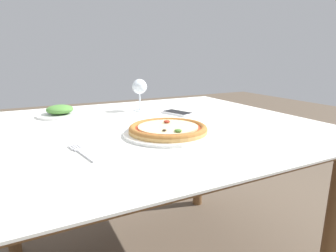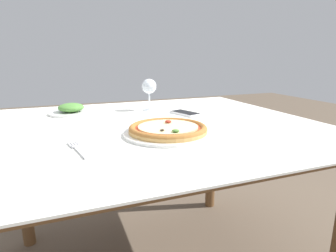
{
  "view_description": "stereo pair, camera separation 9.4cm",
  "coord_description": "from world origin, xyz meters",
  "px_view_note": "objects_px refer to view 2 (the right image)",
  "views": [
    {
      "loc": [
        -0.41,
        -0.98,
        0.96
      ],
      "look_at": [
        0.01,
        -0.16,
        0.73
      ],
      "focal_mm": 30.0,
      "sensor_mm": 36.0,
      "label": 1
    },
    {
      "loc": [
        -0.33,
        -1.02,
        0.96
      ],
      "look_at": [
        0.01,
        -0.16,
        0.73
      ],
      "focal_mm": 30.0,
      "sensor_mm": 36.0,
      "label": 2
    }
  ],
  "objects_px": {
    "fork": "(78,149)",
    "side_plate": "(71,110)",
    "dining_table": "(152,142)",
    "pizza_plate": "(168,130)",
    "wine_glass_far_left": "(149,87)",
    "cell_phone": "(185,113)"
  },
  "relations": [
    {
      "from": "dining_table",
      "to": "wine_glass_far_left",
      "type": "xyz_separation_m",
      "value": [
        0.08,
        0.28,
        0.19
      ]
    },
    {
      "from": "pizza_plate",
      "to": "wine_glass_far_left",
      "type": "bearing_deg",
      "value": 80.47
    },
    {
      "from": "dining_table",
      "to": "pizza_plate",
      "type": "relative_size",
      "value": 4.31
    },
    {
      "from": "fork",
      "to": "side_plate",
      "type": "height_order",
      "value": "side_plate"
    },
    {
      "from": "side_plate",
      "to": "pizza_plate",
      "type": "bearing_deg",
      "value": -59.5
    },
    {
      "from": "fork",
      "to": "side_plate",
      "type": "distance_m",
      "value": 0.55
    },
    {
      "from": "pizza_plate",
      "to": "cell_phone",
      "type": "distance_m",
      "value": 0.35
    },
    {
      "from": "wine_glass_far_left",
      "to": "cell_phone",
      "type": "relative_size",
      "value": 0.96
    },
    {
      "from": "dining_table",
      "to": "wine_glass_far_left",
      "type": "bearing_deg",
      "value": 73.98
    },
    {
      "from": "fork",
      "to": "side_plate",
      "type": "bearing_deg",
      "value": 89.2
    },
    {
      "from": "dining_table",
      "to": "fork",
      "type": "bearing_deg",
      "value": -142.4
    },
    {
      "from": "fork",
      "to": "cell_phone",
      "type": "height_order",
      "value": "cell_phone"
    },
    {
      "from": "dining_table",
      "to": "pizza_plate",
      "type": "bearing_deg",
      "value": -87.62
    },
    {
      "from": "wine_glass_far_left",
      "to": "side_plate",
      "type": "xyz_separation_m",
      "value": [
        -0.36,
        0.04,
        -0.09
      ]
    },
    {
      "from": "pizza_plate",
      "to": "wine_glass_far_left",
      "type": "height_order",
      "value": "wine_glass_far_left"
    },
    {
      "from": "fork",
      "to": "pizza_plate",
      "type": "bearing_deg",
      "value": 11.55
    },
    {
      "from": "dining_table",
      "to": "pizza_plate",
      "type": "height_order",
      "value": "pizza_plate"
    },
    {
      "from": "pizza_plate",
      "to": "fork",
      "type": "height_order",
      "value": "pizza_plate"
    },
    {
      "from": "fork",
      "to": "side_plate",
      "type": "relative_size",
      "value": 0.85
    },
    {
      "from": "dining_table",
      "to": "cell_phone",
      "type": "height_order",
      "value": "cell_phone"
    },
    {
      "from": "dining_table",
      "to": "pizza_plate",
      "type": "distance_m",
      "value": 0.19
    },
    {
      "from": "pizza_plate",
      "to": "side_plate",
      "type": "xyz_separation_m",
      "value": [
        -0.29,
        0.49,
        0.0
      ]
    }
  ]
}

